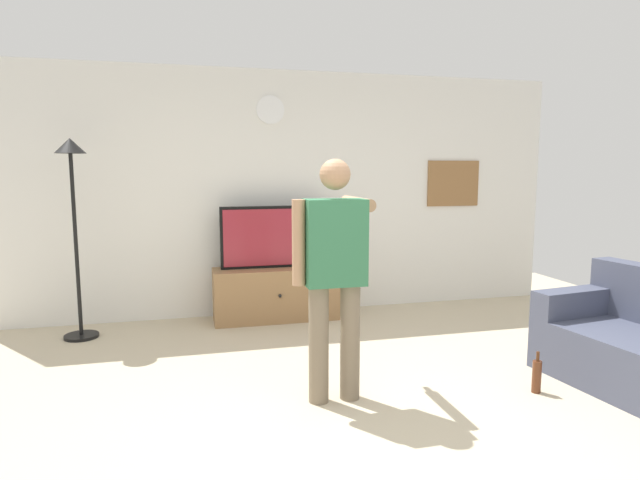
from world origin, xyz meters
name	(u,v)px	position (x,y,z in m)	size (l,w,h in m)	color
ground_plane	(375,429)	(0.00, 0.00, 0.00)	(8.40, 8.40, 0.00)	beige
back_wall	(287,194)	(0.00, 2.95, 1.35)	(6.40, 0.10, 2.70)	silver
tv_stand	(277,294)	(-0.19, 2.60, 0.28)	(1.35, 0.44, 0.57)	#997047
television	(275,237)	(-0.19, 2.65, 0.90)	(1.17, 0.07, 0.67)	black
wall_clock	(270,110)	(-0.19, 2.89, 2.27)	(0.31, 0.31, 0.03)	white
framed_picture	(453,183)	(2.03, 2.90, 1.45)	(0.66, 0.04, 0.54)	olive
floor_lamp	(73,197)	(-2.14, 2.44, 1.37)	(0.32, 0.32, 1.91)	black
person_standing_nearer_lamp	(334,266)	(-0.13, 0.50, 0.96)	(0.60, 0.78, 1.69)	#7A6B56
beverage_bottle	(537,376)	(1.34, 0.24, 0.12)	(0.07, 0.07, 0.31)	#592D19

